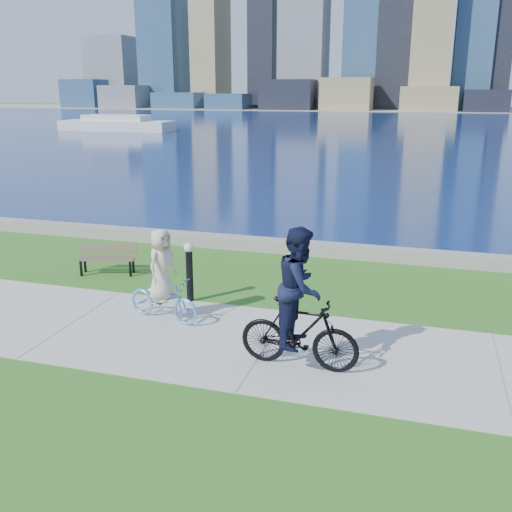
{
  "coord_description": "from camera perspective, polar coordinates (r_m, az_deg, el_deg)",
  "views": [
    {
      "loc": [
        2.56,
        -9.15,
        4.5
      ],
      "look_at": [
        -0.79,
        1.98,
        1.1
      ],
      "focal_mm": 40.0,
      "sensor_mm": 36.0,
      "label": 1
    }
  ],
  "objects": [
    {
      "name": "far_shore",
      "position": [
        139.25,
        16.15,
        13.87
      ],
      "size": [
        320.0,
        30.0,
        0.12
      ],
      "primitive_type": "cube",
      "color": "gray",
      "rests_on": "ground"
    },
    {
      "name": "cyclist_man",
      "position": [
        9.37,
        4.39,
        -5.47
      ],
      "size": [
        0.78,
        2.03,
        2.41
      ],
      "rotation": [
        0.0,
        0.0,
        1.53
      ],
      "color": "black",
      "rests_on": "ground"
    },
    {
      "name": "ferry_near",
      "position": [
        67.97,
        -13.77,
        12.68
      ],
      "size": [
        13.01,
        3.72,
        1.77
      ],
      "color": "silver",
      "rests_on": "ground"
    },
    {
      "name": "bollard_lamp",
      "position": [
        12.48,
        -6.68,
        -1.22
      ],
      "size": [
        0.22,
        0.22,
        1.34
      ],
      "color": "black",
      "rests_on": "ground"
    },
    {
      "name": "ground",
      "position": [
        10.51,
        1.01,
        -9.04
      ],
      "size": [
        320.0,
        320.0,
        0.0
      ],
      "primitive_type": "plane",
      "color": "#285E18",
      "rests_on": "ground"
    },
    {
      "name": "park_bench",
      "position": [
        14.88,
        -14.62,
        -0.03
      ],
      "size": [
        1.5,
        0.84,
        0.73
      ],
      "rotation": [
        0.0,
        0.0,
        0.27
      ],
      "color": "black",
      "rests_on": "ground"
    },
    {
      "name": "cyclist_woman",
      "position": [
        11.54,
        -9.32,
        -3.05
      ],
      "size": [
        0.94,
        1.75,
        1.88
      ],
      "rotation": [
        0.0,
        0.0,
        1.34
      ],
      "color": "#5F9EE8",
      "rests_on": "ground"
    },
    {
      "name": "concrete_path",
      "position": [
        10.51,
        1.01,
        -8.99
      ],
      "size": [
        80.0,
        3.5,
        0.02
      ],
      "primitive_type": "cube",
      "color": "#A4A59F",
      "rests_on": "ground"
    },
    {
      "name": "bay_water",
      "position": [
        81.32,
        15.28,
        12.59
      ],
      "size": [
        320.0,
        131.0,
        0.01
      ],
      "primitive_type": "cube",
      "color": "navy",
      "rests_on": "ground"
    },
    {
      "name": "seawall",
      "position": [
        16.15,
        7.0,
        0.65
      ],
      "size": [
        90.0,
        0.5,
        0.35
      ],
      "primitive_type": "cube",
      "color": "gray",
      "rests_on": "ground"
    }
  ]
}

